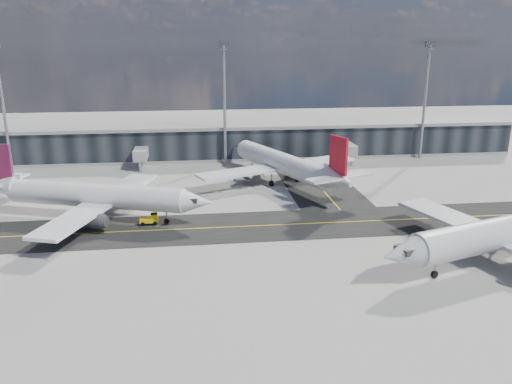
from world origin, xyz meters
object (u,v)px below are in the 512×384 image
airliner_af (93,196)px  airliner_redtail (284,164)px  baggage_tug (151,219)px  service_van (273,164)px

airliner_af → airliner_redtail: bearing=134.8°
airliner_redtail → baggage_tug: size_ratio=14.12×
airliner_af → airliner_redtail: (35.51, 17.60, 0.22)m
airliner_af → airliner_redtail: size_ratio=0.96×
service_van → baggage_tug: bearing=-154.7°
airliner_af → service_van: bearing=150.5°
airliner_af → service_van: size_ratio=7.67×
airliner_af → service_van: (35.67, 32.22, -3.29)m
airliner_redtail → service_van: 15.04m
airliner_af → baggage_tug: airliner_af is taller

